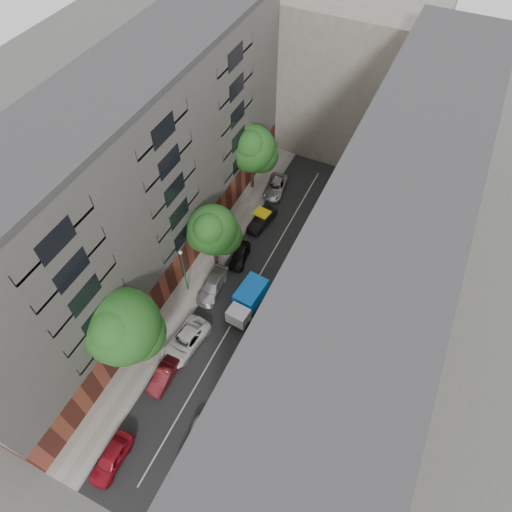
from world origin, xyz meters
The scene contains 24 objects.
ground centered at (0.00, 0.00, 0.00)m, with size 120.00×120.00×0.00m, color #4C4C49.
road_surface centered at (0.00, 0.00, 0.01)m, with size 8.00×44.00×0.02m, color black.
sidewalk_left centered at (-5.50, 0.00, 0.07)m, with size 3.00×44.00×0.15m, color gray.
sidewalk_right centered at (5.50, 0.00, 0.07)m, with size 3.00×44.00×0.15m, color gray.
building_left centered at (-11.00, 0.00, 10.00)m, with size 8.00×44.00×20.00m, color #4D4A48.
building_right centered at (11.00, 0.00, 10.00)m, with size 8.00×44.00×20.00m, color tan.
building_endcap centered at (0.00, 28.00, 9.00)m, with size 18.00×12.00×18.00m, color gray.
tarp_truck centered at (0.60, -1.73, 1.33)m, with size 2.49×5.39×2.41m.
car_left_0 centered at (-2.80, -19.00, 0.74)m, with size 1.75×4.36×1.49m, color maroon.
car_left_1 centered at (-2.80, -11.40, 0.65)m, with size 1.38×3.97×1.31m, color #4E0F15.
car_left_2 centered at (-2.80, -7.80, 0.75)m, with size 2.50×5.43×1.51m, color silver.
car_left_3 centered at (-3.52, -1.32, 0.69)m, with size 1.94×4.76×1.38m, color #BBBCC0.
car_left_4 centered at (-2.80, 3.40, 0.66)m, with size 1.55×3.86×1.31m, color black.
car_left_5 centered at (-2.80, 9.00, 0.71)m, with size 1.50×4.30×1.42m, color black.
car_left_6 centered at (-3.60, 14.60, 0.66)m, with size 2.19×4.74×1.32m, color silver.
car_right_0 centered at (2.80, -15.32, 0.66)m, with size 2.20×4.78×1.33m, color #B9BABE.
car_right_1 centered at (3.60, -10.80, 0.67)m, with size 1.87×4.61×1.34m, color slate.
car_right_2 centered at (2.80, -4.60, 0.65)m, with size 1.53×3.80×1.29m, color black.
car_right_3 centered at (2.80, 3.60, 0.65)m, with size 1.37×3.94×1.30m, color silver.
tree_near centered at (-5.87, -11.11, 6.01)m, with size 6.49×6.39×9.22m.
tree_mid centered at (-4.50, 1.42, 5.60)m, with size 5.24×4.96×8.23m.
tree_far centered at (-6.30, 13.89, 5.71)m, with size 5.63×5.41×8.51m.
lamp_post centered at (-5.80, -2.37, 3.90)m, with size 0.36×0.36×6.04m.
pedestrian centered at (4.50, 4.56, 0.98)m, with size 0.60×0.40×1.65m, color black.
Camera 1 is at (11.52, -22.96, 38.29)m, focal length 32.00 mm.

